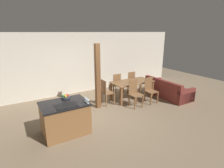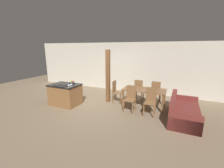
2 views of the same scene
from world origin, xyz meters
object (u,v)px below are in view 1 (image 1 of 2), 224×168
at_px(dining_chair_near_right, 150,90).
at_px(kitchen_island, 65,118).
at_px(dining_chair_near_left, 135,93).
at_px(dining_chair_far_left, 116,84).
at_px(couch, 167,90).
at_px(timber_post, 98,77).
at_px(fruit_bowl, 66,97).
at_px(dining_table, 132,84).
at_px(dining_chair_head_end, 106,92).
at_px(wine_glass_near, 88,100).
at_px(wine_glass_far, 86,98).
at_px(dining_chair_far_right, 130,82).
at_px(wine_glass_middle, 87,99).

bearing_deg(dining_chair_near_right, kitchen_island, -172.55).
relative_size(kitchen_island, dining_chair_near_left, 1.24).
bearing_deg(dining_chair_far_left, couch, 146.32).
distance_m(dining_chair_near_left, timber_post, 1.52).
bearing_deg(fruit_bowl, dining_chair_near_left, 3.53).
xyz_separation_m(dining_table, couch, (1.49, -0.58, -0.38)).
distance_m(dining_table, dining_chair_head_end, 1.24).
xyz_separation_m(wine_glass_near, couch, (4.11, 0.93, -0.74)).
height_order(kitchen_island, dining_chair_head_end, dining_chair_head_end).
height_order(wine_glass_far, dining_chair_far_right, wine_glass_far).
distance_m(dining_chair_far_right, couch, 1.69).
relative_size(dining_chair_near_right, dining_chair_head_end, 1.00).
xyz_separation_m(fruit_bowl, dining_chair_near_left, (2.63, 0.16, -0.42)).
bearing_deg(wine_glass_near, fruit_bowl, 120.56).
xyz_separation_m(dining_chair_near_right, dining_chair_far_left, (-0.77, 1.34, 0.00)).
relative_size(dining_chair_near_right, timber_post, 0.42).
distance_m(dining_chair_near_left, dining_chair_far_left, 1.34).
xyz_separation_m(wine_glass_far, timber_post, (1.00, 1.27, 0.17)).
distance_m(wine_glass_far, couch, 4.24).
height_order(wine_glass_near, dining_chair_far_right, wine_glass_near).
distance_m(wine_glass_far, dining_chair_far_right, 3.64).
bearing_deg(timber_post, dining_chair_near_right, -16.65).
bearing_deg(wine_glass_middle, dining_chair_near_left, 18.67).
relative_size(dining_chair_near_left, couch, 0.49).
xyz_separation_m(wine_glass_middle, couch, (4.11, 0.85, -0.74)).
height_order(wine_glass_far, dining_chair_near_left, wine_glass_far).
height_order(fruit_bowl, wine_glass_middle, wine_glass_middle).
distance_m(kitchen_island, wine_glass_far, 0.80).
distance_m(wine_glass_far, dining_table, 2.96).
xyz_separation_m(wine_glass_near, dining_table, (2.62, 1.51, -0.36)).
relative_size(wine_glass_middle, dining_chair_near_right, 0.14).
bearing_deg(timber_post, dining_chair_far_right, 20.41).
bearing_deg(dining_chair_far_right, couch, 131.51).
distance_m(dining_chair_near_right, timber_post, 2.19).
bearing_deg(kitchen_island, wine_glass_middle, -28.31).
bearing_deg(wine_glass_middle, timber_post, 53.53).
height_order(dining_table, dining_chair_near_right, dining_chair_near_right).
distance_m(dining_table, dining_chair_far_left, 0.78).
bearing_deg(wine_glass_middle, fruit_bowl, 124.12).
bearing_deg(dining_chair_far_left, timber_post, 31.16).
distance_m(fruit_bowl, couch, 4.57).
height_order(fruit_bowl, dining_chair_far_right, fruit_bowl).
relative_size(wine_glass_middle, dining_table, 0.08).
distance_m(dining_chair_far_right, timber_post, 2.23).
xyz_separation_m(fruit_bowl, wine_glass_near, (0.40, -0.68, 0.06)).
bearing_deg(dining_chair_near_right, dining_chair_far_left, 119.82).
xyz_separation_m(wine_glass_middle, dining_chair_near_right, (3.00, 0.75, -0.48)).
height_order(dining_table, timber_post, timber_post).
xyz_separation_m(fruit_bowl, timber_post, (1.40, 0.76, 0.23)).
relative_size(kitchen_island, wine_glass_near, 8.65).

